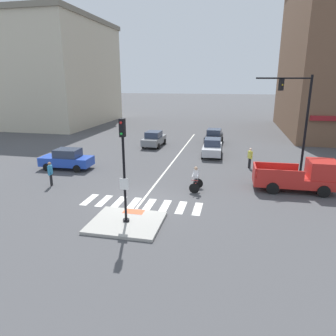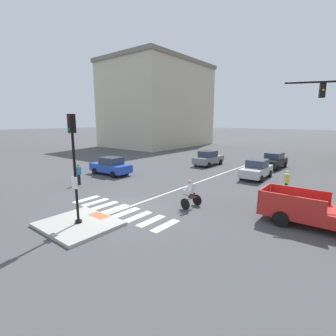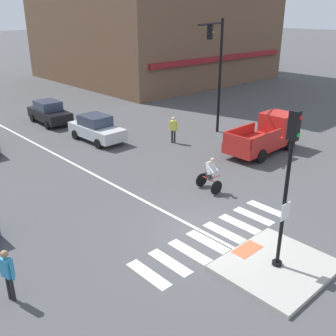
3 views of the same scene
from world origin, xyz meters
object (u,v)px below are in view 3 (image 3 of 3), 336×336
Objects in this scene: pedestrian_waiting_far_side at (173,128)px; cyclist at (210,173)px; pedestrian_at_curb_left at (7,271)px; car_black_eastbound_distant at (49,112)px; pickup_truck_red_cross_right at (267,135)px; car_silver_eastbound_far at (96,128)px; traffic_light_mast at (217,63)px; signal_pole at (288,178)px.

cyclist is at bearing -119.89° from pedestrian_waiting_far_side.
pedestrian_at_curb_left is 1.00× the size of pedestrian_waiting_far_side.
cyclist is 1.01× the size of pedestrian_at_curb_left.
car_black_eastbound_distant is at bearing 59.71° from pedestrian_at_curb_left.
cyclist is (-6.64, -1.45, -0.11)m from pickup_truck_red_cross_right.
car_silver_eastbound_far is 2.47× the size of cyclist.
traffic_light_mast is at bearing 88.24° from pickup_truck_red_cross_right.
pedestrian_waiting_far_side is at bearing 28.67° from pedestrian_at_curb_left.
traffic_light_mast is at bearing 22.06° from pedestrian_at_curb_left.
car_black_eastbound_distant is (2.85, 21.13, -2.40)m from signal_pole.
car_silver_eastbound_far is at bearing 127.00° from pickup_truck_red_cross_right.
traffic_light_mast is at bearing -33.04° from car_silver_eastbound_far.
cyclist is at bearing -167.69° from pickup_truck_red_cross_right.
pickup_truck_red_cross_right is 6.80m from cyclist.
pedestrian_waiting_far_side is (6.40, 11.68, -2.23)m from signal_pole.
pickup_truck_red_cross_right is 3.07× the size of pedestrian_waiting_far_side.
pickup_truck_red_cross_right is at bearing -53.00° from car_silver_eastbound_far.
traffic_light_mast is 9.61m from cyclist.
traffic_light_mast reaches higher than car_silver_eastbound_far.
car_silver_eastbound_far is at bearing 88.26° from cyclist.
car_silver_eastbound_far is 2.48× the size of pedestrian_waiting_far_side.
pickup_truck_red_cross_right is at bearing -91.76° from traffic_light_mast.
cyclist reaches higher than car_silver_eastbound_far.
pedestrian_waiting_far_side is at bearing 122.40° from pickup_truck_red_cross_right.
pedestrian_at_curb_left is (-16.50, -6.69, -3.71)m from traffic_light_mast.
car_silver_eastbound_far is at bearing 146.96° from traffic_light_mast.
pedestrian_at_curb_left is at bearing -151.33° from pedestrian_waiting_far_side.
car_silver_eastbound_far is 2.48× the size of pedestrian_at_curb_left.
pickup_truck_red_cross_right is at bearing 36.05° from signal_pole.
car_silver_eastbound_far is at bearing 78.51° from signal_pole.
pedestrian_at_curb_left is at bearing -132.63° from car_silver_eastbound_far.
traffic_light_mast reaches higher than pedestrian_waiting_far_side.
traffic_light_mast is 4.37× the size of pedestrian_waiting_far_side.
cyclist is 9.79m from pedestrian_at_curb_left.
traffic_light_mast is 1.76× the size of car_silver_eastbound_far.
car_black_eastbound_distant is at bearing 89.83° from cyclist.
signal_pole reaches higher than car_silver_eastbound_far.
pedestrian_at_curb_left is (-6.92, 4.39, -2.23)m from signal_pole.
pickup_truck_red_cross_right reaches higher than pedestrian_at_curb_left.
car_silver_eastbound_far and car_black_eastbound_distant have the same top height.
pickup_truck_red_cross_right reaches higher than pedestrian_waiting_far_side.
pedestrian_waiting_far_side is (3.29, -3.61, 0.17)m from car_silver_eastbound_far.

